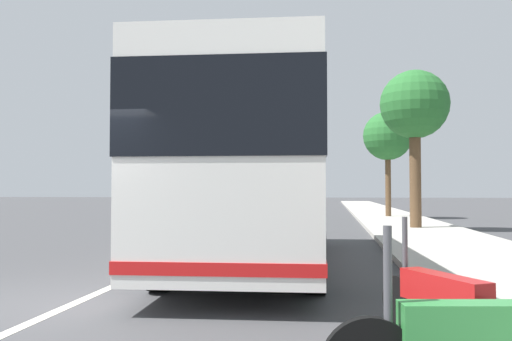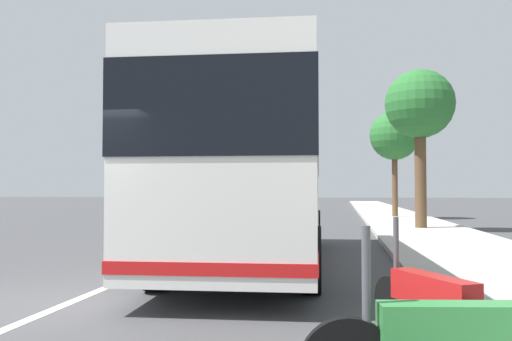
{
  "view_description": "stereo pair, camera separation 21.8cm",
  "coord_description": "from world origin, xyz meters",
  "px_view_note": "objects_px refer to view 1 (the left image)",
  "views": [
    {
      "loc": [
        -6.87,
        -3.43,
        1.53
      ],
      "look_at": [
        4.75,
        -1.85,
        1.95
      ],
      "focal_mm": 38.4,
      "sensor_mm": 36.0,
      "label": 1
    },
    {
      "loc": [
        -6.84,
        -3.65,
        1.53
      ],
      "look_at": [
        4.75,
        -1.85,
        1.95
      ],
      "focal_mm": 38.4,
      "sensor_mm": 36.0,
      "label": 2
    }
  ],
  "objects_px": {
    "car_far_distant": "(264,201)",
    "car_behind_bus": "(277,198)",
    "car_ahead_same_lane": "(234,204)",
    "roadside_tree_mid_block": "(415,107)",
    "coach_bus": "(257,165)",
    "roadside_tree_far_block": "(388,137)",
    "motorcycle_by_tree": "(443,299)"
  },
  "relations": [
    {
      "from": "car_far_distant",
      "to": "car_behind_bus",
      "type": "height_order",
      "value": "car_behind_bus"
    },
    {
      "from": "car_ahead_same_lane",
      "to": "roadside_tree_mid_block",
      "type": "relative_size",
      "value": 0.79
    },
    {
      "from": "car_behind_bus",
      "to": "roadside_tree_mid_block",
      "type": "xyz_separation_m",
      "value": [
        -31.99,
        -8.38,
        3.92
      ]
    },
    {
      "from": "car_far_distant",
      "to": "car_behind_bus",
      "type": "distance_m",
      "value": 11.69
    },
    {
      "from": "coach_bus",
      "to": "car_behind_bus",
      "type": "distance_m",
      "value": 41.97
    },
    {
      "from": "coach_bus",
      "to": "car_far_distant",
      "type": "height_order",
      "value": "coach_bus"
    },
    {
      "from": "motorcycle_by_tree",
      "to": "car_ahead_same_lane",
      "type": "distance_m",
      "value": 27.11
    },
    {
      "from": "roadside_tree_mid_block",
      "to": "coach_bus",
      "type": "bearing_deg",
      "value": 154.44
    },
    {
      "from": "car_behind_bus",
      "to": "roadside_tree_far_block",
      "type": "distance_m",
      "value": 24.71
    },
    {
      "from": "motorcycle_by_tree",
      "to": "car_ahead_same_lane",
      "type": "bearing_deg",
      "value": -13.02
    },
    {
      "from": "car_far_distant",
      "to": "roadside_tree_mid_block",
      "type": "relative_size",
      "value": 0.68
    },
    {
      "from": "roadside_tree_mid_block",
      "to": "car_ahead_same_lane",
      "type": "bearing_deg",
      "value": 39.41
    },
    {
      "from": "car_behind_bus",
      "to": "roadside_tree_mid_block",
      "type": "relative_size",
      "value": 0.74
    },
    {
      "from": "coach_bus",
      "to": "car_far_distant",
      "type": "bearing_deg",
      "value": 4.41
    },
    {
      "from": "car_ahead_same_lane",
      "to": "car_behind_bus",
      "type": "height_order",
      "value": "car_behind_bus"
    },
    {
      "from": "car_far_distant",
      "to": "roadside_tree_far_block",
      "type": "distance_m",
      "value": 14.4
    },
    {
      "from": "coach_bus",
      "to": "car_ahead_same_lane",
      "type": "height_order",
      "value": "coach_bus"
    },
    {
      "from": "car_behind_bus",
      "to": "car_far_distant",
      "type": "bearing_deg",
      "value": -2.42
    },
    {
      "from": "coach_bus",
      "to": "car_behind_bus",
      "type": "xyz_separation_m",
      "value": [
        41.79,
        3.7,
        -1.31
      ]
    },
    {
      "from": "motorcycle_by_tree",
      "to": "car_far_distant",
      "type": "relative_size",
      "value": 0.45
    },
    {
      "from": "motorcycle_by_tree",
      "to": "roadside_tree_far_block",
      "type": "bearing_deg",
      "value": -32.15
    },
    {
      "from": "car_ahead_same_lane",
      "to": "car_behind_bus",
      "type": "relative_size",
      "value": 1.07
    },
    {
      "from": "car_far_distant",
      "to": "car_behind_bus",
      "type": "relative_size",
      "value": 0.92
    },
    {
      "from": "roadside_tree_mid_block",
      "to": "roadside_tree_far_block",
      "type": "xyz_separation_m",
      "value": [
        9.02,
        0.08,
        -0.23
      ]
    },
    {
      "from": "car_ahead_same_lane",
      "to": "car_far_distant",
      "type": "bearing_deg",
      "value": 172.17
    },
    {
      "from": "coach_bus",
      "to": "roadside_tree_mid_block",
      "type": "height_order",
      "value": "roadside_tree_mid_block"
    },
    {
      "from": "coach_bus",
      "to": "roadside_tree_far_block",
      "type": "height_order",
      "value": "roadside_tree_far_block"
    },
    {
      "from": "roadside_tree_mid_block",
      "to": "car_behind_bus",
      "type": "bearing_deg",
      "value": 14.68
    },
    {
      "from": "coach_bus",
      "to": "car_far_distant",
      "type": "xyz_separation_m",
      "value": [
        30.1,
        3.52,
        -1.35
      ]
    },
    {
      "from": "coach_bus",
      "to": "roadside_tree_mid_block",
      "type": "distance_m",
      "value": 11.17
    },
    {
      "from": "motorcycle_by_tree",
      "to": "car_behind_bus",
      "type": "xyz_separation_m",
      "value": [
        47.46,
        6.33,
        0.29
      ]
    },
    {
      "from": "motorcycle_by_tree",
      "to": "roadside_tree_mid_block",
      "type": "height_order",
      "value": "roadside_tree_mid_block"
    }
  ]
}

